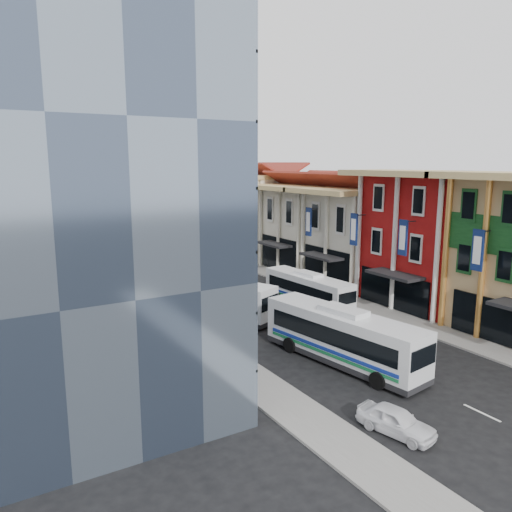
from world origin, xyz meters
TOP-DOWN VIEW (x-y plane):
  - ground at (0.00, 0.00)m, footprint 200.00×200.00m
  - sidewalk_right at (8.50, 22.00)m, footprint 3.00×90.00m
  - sidewalk_left at (-8.50, 22.00)m, footprint 3.00×90.00m
  - shophouse_red at (14.00, 17.00)m, footprint 8.00×10.00m
  - shophouse_cream_near at (14.00, 26.50)m, footprint 8.00×9.00m
  - shophouse_cream_mid at (14.00, 35.50)m, footprint 8.00×9.00m
  - shophouse_cream_far at (14.00, 46.00)m, footprint 8.00×12.00m
  - office_tower at (-17.00, 19.00)m, footprint 12.00×26.00m
  - office_block_far at (-16.00, 42.00)m, footprint 10.00×18.00m
  - bus_left_near at (-2.00, 10.05)m, footprint 4.56×12.33m
  - bus_left_far at (-4.54, 23.62)m, footprint 6.94×11.38m
  - bus_right at (4.08, 21.92)m, footprint 3.07×10.29m
  - sedan_left at (-5.50, 1.93)m, footprint 2.48×4.24m

SIDE VIEW (x-z plane):
  - ground at x=0.00m, z-range 0.00..0.00m
  - sidewalk_right at x=8.50m, z-range 0.00..0.15m
  - sidewalk_left at x=-8.50m, z-range 0.00..0.15m
  - sedan_left at x=-5.50m, z-range 0.00..1.35m
  - bus_right at x=4.08m, z-range 0.00..3.26m
  - bus_left_far at x=-4.54m, z-range 0.00..3.62m
  - bus_left_near at x=-2.00m, z-range 0.00..3.86m
  - shophouse_cream_near at x=14.00m, z-range 0.00..10.00m
  - shophouse_cream_mid at x=14.00m, z-range 0.00..10.00m
  - shophouse_cream_far at x=14.00m, z-range 0.00..11.00m
  - shophouse_red at x=14.00m, z-range 0.00..12.00m
  - office_block_far at x=-16.00m, z-range 0.00..14.00m
  - office_tower at x=-17.00m, z-range 0.00..30.00m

